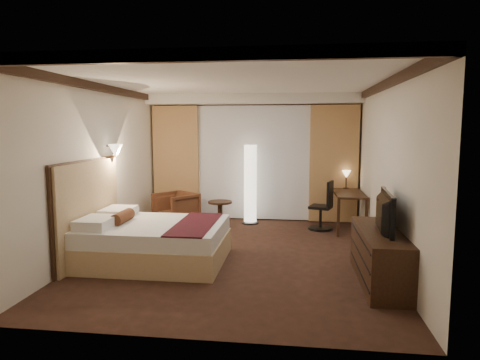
# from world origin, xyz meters

# --- Properties ---
(floor) EXTENTS (4.50, 5.50, 0.01)m
(floor) POSITION_xyz_m (0.00, 0.00, 0.00)
(floor) COLOR black
(floor) RESTS_ON ground
(ceiling) EXTENTS (4.50, 5.50, 0.01)m
(ceiling) POSITION_xyz_m (0.00, 0.00, 2.70)
(ceiling) COLOR white
(ceiling) RESTS_ON back_wall
(back_wall) EXTENTS (4.50, 0.02, 2.70)m
(back_wall) POSITION_xyz_m (0.00, 2.75, 1.35)
(back_wall) COLOR white
(back_wall) RESTS_ON floor
(left_wall) EXTENTS (0.02, 5.50, 2.70)m
(left_wall) POSITION_xyz_m (-2.25, 0.00, 1.35)
(left_wall) COLOR white
(left_wall) RESTS_ON floor
(right_wall) EXTENTS (0.02, 5.50, 2.70)m
(right_wall) POSITION_xyz_m (2.25, 0.00, 1.35)
(right_wall) COLOR white
(right_wall) RESTS_ON floor
(crown_molding) EXTENTS (4.50, 5.50, 0.12)m
(crown_molding) POSITION_xyz_m (0.00, 0.00, 2.64)
(crown_molding) COLOR black
(crown_molding) RESTS_ON ceiling
(soffit) EXTENTS (4.50, 0.50, 0.20)m
(soffit) POSITION_xyz_m (0.00, 2.50, 2.60)
(soffit) COLOR white
(soffit) RESTS_ON ceiling
(curtain_sheer) EXTENTS (2.48, 0.04, 2.45)m
(curtain_sheer) POSITION_xyz_m (0.00, 2.67, 1.25)
(curtain_sheer) COLOR silver
(curtain_sheer) RESTS_ON back_wall
(curtain_left_drape) EXTENTS (1.00, 0.14, 2.45)m
(curtain_left_drape) POSITION_xyz_m (-1.70, 2.61, 1.25)
(curtain_left_drape) COLOR tan
(curtain_left_drape) RESTS_ON back_wall
(curtain_right_drape) EXTENTS (1.00, 0.14, 2.45)m
(curtain_right_drape) POSITION_xyz_m (1.70, 2.61, 1.25)
(curtain_right_drape) COLOR tan
(curtain_right_drape) RESTS_ON back_wall
(wall_sconce) EXTENTS (0.24, 0.24, 0.24)m
(wall_sconce) POSITION_xyz_m (-2.09, 0.32, 1.62)
(wall_sconce) COLOR white
(wall_sconce) RESTS_ON left_wall
(bed) EXTENTS (2.05, 1.60, 0.60)m
(bed) POSITION_xyz_m (-1.17, -0.48, 0.30)
(bed) COLOR white
(bed) RESTS_ON floor
(headboard) EXTENTS (0.12, 1.90, 1.50)m
(headboard) POSITION_xyz_m (-2.20, -0.48, 0.75)
(headboard) COLOR tan
(headboard) RESTS_ON floor
(armchair) EXTENTS (0.99, 0.99, 0.75)m
(armchair) POSITION_xyz_m (-1.53, 1.93, 0.38)
(armchair) COLOR #532919
(armchair) RESTS_ON floor
(side_table) EXTENTS (0.48, 0.48, 0.53)m
(side_table) POSITION_xyz_m (-0.59, 1.86, 0.27)
(side_table) COLOR black
(side_table) RESTS_ON floor
(floor_lamp) EXTENTS (0.35, 0.35, 1.67)m
(floor_lamp) POSITION_xyz_m (-0.03, 2.28, 0.83)
(floor_lamp) COLOR white
(floor_lamp) RESTS_ON floor
(desk) EXTENTS (0.55, 1.30, 0.75)m
(desk) POSITION_xyz_m (1.95, 1.96, 0.38)
(desk) COLOR black
(desk) RESTS_ON floor
(desk_lamp) EXTENTS (0.18, 0.18, 0.34)m
(desk_lamp) POSITION_xyz_m (1.95, 2.47, 0.92)
(desk_lamp) COLOR #FFD899
(desk_lamp) RESTS_ON desk
(office_chair) EXTENTS (0.60, 0.60, 0.98)m
(office_chair) POSITION_xyz_m (1.41, 1.91, 0.49)
(office_chair) COLOR black
(office_chair) RESTS_ON floor
(dresser) EXTENTS (0.50, 1.76, 0.68)m
(dresser) POSITION_xyz_m (2.00, -0.92, 0.34)
(dresser) COLOR black
(dresser) RESTS_ON floor
(television) EXTENTS (0.67, 1.07, 0.13)m
(television) POSITION_xyz_m (1.97, -0.92, 0.98)
(television) COLOR black
(television) RESTS_ON dresser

